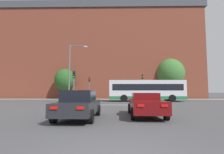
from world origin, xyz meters
TOP-DOWN VIEW (x-y plane):
  - stop_line_strip at (0.00, 15.03)m, footprint 7.53×0.30m
  - far_pavement at (0.00, 28.72)m, footprint 68.37×2.50m
  - brick_civic_building at (-3.34, 38.59)m, footprint 45.74×13.93m
  - car_saloon_left at (-1.91, 5.46)m, footprint 2.02×4.34m
  - car_roadster_right at (1.79, 6.49)m, footprint 1.99×4.50m
  - bus_crossing_lead at (4.55, 21.70)m, footprint 10.75×2.75m
  - traffic_light_far_left at (-4.68, 27.71)m, footprint 0.26×0.31m
  - traffic_light_near_left at (-4.69, 15.81)m, footprint 0.26×0.31m
  - traffic_light_far_right at (4.96, 27.73)m, footprint 0.26×0.31m
  - street_lamp_junction at (-4.80, 15.65)m, footprint 2.12×0.36m
  - pedestrian_waiting at (-7.24, 28.47)m, footprint 0.45×0.34m
  - tree_by_building at (11.42, 32.25)m, footprint 5.76×5.76m
  - tree_kerbside at (-9.90, 30.33)m, footprint 4.06×4.06m

SIDE VIEW (x-z plane):
  - stop_line_strip at x=0.00m, z-range 0.00..0.01m
  - far_pavement at x=0.00m, z-range 0.00..0.01m
  - car_roadster_right at x=1.79m, z-range 0.01..1.37m
  - car_saloon_left at x=-1.91m, z-range 0.00..1.52m
  - pedestrian_waiting at x=-7.24m, z-range 0.16..1.90m
  - bus_crossing_lead at x=4.55m, z-range 0.11..3.15m
  - traffic_light_near_left at x=-4.69m, z-range 0.67..4.43m
  - traffic_light_far_left at x=-4.68m, z-range 0.70..4.73m
  - traffic_light_far_right at x=4.96m, z-range 0.76..5.28m
  - tree_kerbside at x=-9.90m, z-range 0.81..6.71m
  - street_lamp_junction at x=-4.80m, z-range 0.78..7.55m
  - tree_by_building at x=11.42m, z-range 1.07..9.27m
  - brick_civic_building at x=-3.34m, z-range -3.44..24.77m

